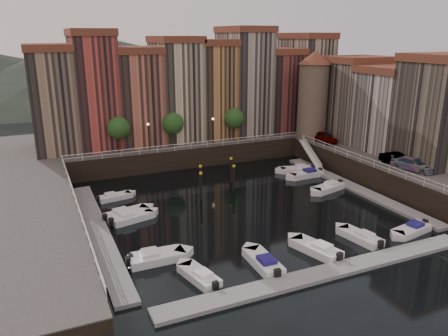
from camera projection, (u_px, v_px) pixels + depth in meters
name	position (u px, v px, depth m)	size (l,w,h in m)	color
ground	(238.00, 205.00, 51.31)	(200.00, 200.00, 0.00)	black
quay_far	(171.00, 144.00, 73.57)	(80.00, 20.00, 3.00)	black
quay_right	(428.00, 169.00, 60.01)	(20.00, 36.00, 3.00)	black
dock_left	(98.00, 231.00, 44.08)	(2.00, 28.00, 0.35)	gray
dock_right	(354.00, 187.00, 56.68)	(2.00, 28.00, 0.35)	gray
dock_near	(327.00, 272.00, 36.41)	(30.00, 2.00, 0.35)	gray
mountains	(100.00, 70.00, 145.72)	(145.00, 100.00, 18.00)	#2D382D
far_terrace	(194.00, 88.00, 69.91)	(48.70, 10.30, 17.50)	#8F745B
right_terrace	(395.00, 105.00, 62.13)	(9.30, 24.30, 14.00)	#776D59
corner_tower	(313.00, 94.00, 68.76)	(5.20, 5.20, 13.80)	#6B5B4C
promenade_trees	(177.00, 123.00, 64.75)	(21.20, 3.20, 5.20)	black
street_lamps	(182.00, 129.00, 64.21)	(10.36, 0.36, 4.18)	black
railings	(221.00, 163.00, 54.46)	(36.08, 34.04, 0.52)	white
gangway	(311.00, 153.00, 66.13)	(2.78, 8.32, 3.73)	white
mooring_pilings	(217.00, 178.00, 55.50)	(6.38, 4.72, 3.78)	black
boat_left_0	(156.00, 258.00, 38.33)	(5.22, 1.91, 1.20)	white
boat_left_1	(155.00, 255.00, 38.84)	(4.68, 1.83, 1.07)	white
boat_left_2	(131.00, 218.00, 46.82)	(4.98, 2.82, 1.11)	white
boat_left_3	(126.00, 214.00, 47.76)	(5.28, 3.03, 1.18)	white
boat_left_4	(114.00, 197.00, 52.93)	(4.28, 2.14, 0.96)	white
boat_right_0	(412.00, 230.00, 43.94)	(4.90, 2.50, 1.10)	white
boat_right_2	(329.00, 188.00, 55.96)	(5.17, 2.95, 1.16)	white
boat_right_3	(306.00, 174.00, 61.32)	(5.14, 2.01, 1.17)	white
boat_right_4	(297.00, 169.00, 63.51)	(5.06, 2.94, 1.13)	white
boat_near_0	(200.00, 276.00, 35.53)	(2.62, 4.68, 1.05)	white
boat_near_1	(264.00, 262.00, 37.62)	(1.98, 5.13, 1.17)	white
boat_near_2	(317.00, 249.00, 39.91)	(3.21, 5.39, 1.21)	white
boat_near_3	(361.00, 237.00, 42.33)	(2.48, 4.95, 1.11)	white
car_a	(325.00, 138.00, 67.79)	(1.90, 4.73, 1.61)	gray
car_b	(397.00, 160.00, 55.87)	(1.64, 4.72, 1.55)	gray
car_c	(413.00, 165.00, 53.83)	(2.19, 5.39, 1.56)	gray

